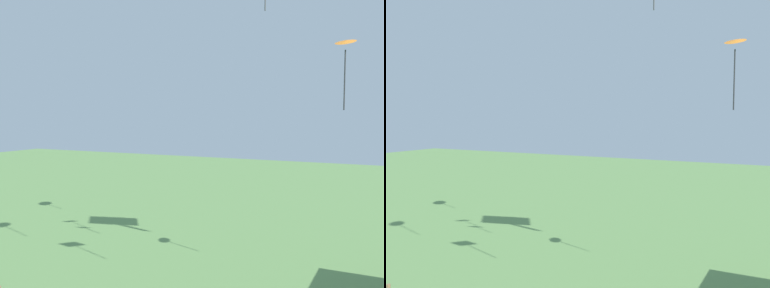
# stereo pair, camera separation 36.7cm
# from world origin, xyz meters

# --- Properties ---
(kite_orange_delta) EXTENTS (0.90, 0.88, 2.73)m
(kite_orange_delta) POSITION_xyz_m (3.88, 14.00, 9.58)
(kite_orange_delta) COLOR orange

